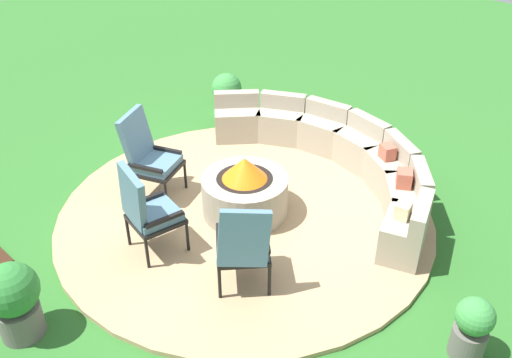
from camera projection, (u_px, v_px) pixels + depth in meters
name	position (u px, v px, depth m)	size (l,w,h in m)	color
ground_plane	(245.00, 215.00, 7.01)	(24.00, 24.00, 0.00)	#2D6B28
patio_circle	(245.00, 213.00, 7.00)	(4.67, 4.67, 0.06)	tan
fire_pit	(245.00, 191.00, 6.82)	(1.07, 1.07, 0.78)	#9E937F
curved_stone_bench	(338.00, 156.00, 7.56)	(4.00, 1.93, 0.70)	#9E937F
lounge_chair_front_left	(148.00, 155.00, 7.03)	(0.77, 0.75, 1.15)	black
lounge_chair_front_right	(147.00, 209.00, 6.04)	(0.64, 0.64, 1.16)	black
lounge_chair_back_left	(243.00, 243.00, 5.60)	(0.80, 0.82, 1.07)	black
potted_plant_2	(472.00, 327.00, 4.99)	(0.35, 0.35, 0.66)	#605B56
potted_plant_3	(227.00, 93.00, 9.30)	(0.50, 0.50, 0.70)	#A89E8E
potted_plant_4	(14.00, 299.00, 5.16)	(0.52, 0.52, 0.83)	#605B56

